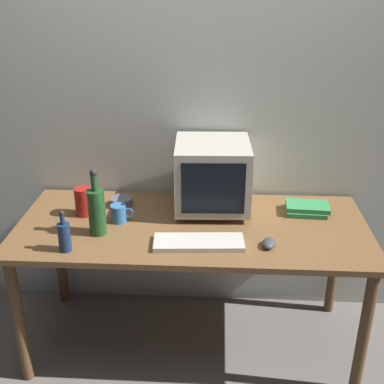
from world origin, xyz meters
The scene contains 12 objects.
ground_plane centered at (0.00, 0.00, 0.00)m, with size 6.00×6.00×0.00m, color slate.
back_wall centered at (0.00, 0.44, 1.25)m, with size 4.00×0.08×2.50m, color beige.
desk centered at (0.00, 0.00, 0.66)m, with size 1.77×0.76×0.74m.
crt_monitor centered at (0.10, 0.19, 0.93)m, with size 0.39×0.40×0.37m.
keyboard centered at (0.04, -0.20, 0.75)m, with size 0.42×0.15×0.02m, color beige.
computer_mouse centered at (0.37, -0.19, 0.76)m, with size 0.06×0.10×0.04m, color #3F3F47.
bottle_tall centered at (-0.45, -0.11, 0.87)m, with size 0.08×0.08×0.34m.
bottle_short centered at (-0.56, -0.28, 0.82)m, with size 0.06×0.06×0.20m.
book_stack centered at (0.60, 0.17, 0.77)m, with size 0.23×0.17×0.05m.
mug centered at (-0.37, 0.01, 0.79)m, with size 0.12×0.08×0.09m.
cd_spindle centered at (-0.39, 0.20, 0.76)m, with size 0.12×0.12×0.04m, color #595B66.
metal_canister centered at (-0.57, 0.08, 0.82)m, with size 0.09×0.09×0.15m, color #A51E19.
Camera 1 is at (0.12, -2.17, 1.91)m, focal length 45.71 mm.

